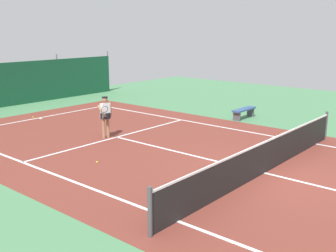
{
  "coord_description": "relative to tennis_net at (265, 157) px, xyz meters",
  "views": [
    {
      "loc": [
        -10.66,
        -5.25,
        4.19
      ],
      "look_at": [
        -0.1,
        3.67,
        0.9
      ],
      "focal_mm": 43.82,
      "sensor_mm": 36.0,
      "label": 1
    }
  ],
  "objects": [
    {
      "name": "tennis_ball_near_player",
      "position": [
        -2.59,
        4.53,
        -0.48
      ],
      "size": [
        0.07,
        0.07,
        0.07
      ],
      "primitive_type": "sphere",
      "color": "#CCDB33",
      "rests_on": "ground"
    },
    {
      "name": "tennis_player",
      "position": [
        -0.33,
        6.65,
        0.45
      ],
      "size": [
        0.78,
        0.7,
        1.64
      ],
      "rotation": [
        0.0,
        0.0,
        2.96
      ],
      "color": "#9E7051",
      "rests_on": "ground"
    },
    {
      "name": "tennis_ball_midcourt",
      "position": [
        -0.12,
        12.15,
        -0.48
      ],
      "size": [
        0.07,
        0.07,
        0.07
      ],
      "primitive_type": "sphere",
      "color": "#CCDB33",
      "rests_on": "ground"
    },
    {
      "name": "tennis_net",
      "position": [
        0.0,
        0.0,
        0.0
      ],
      "size": [
        10.12,
        0.1,
        1.1
      ],
      "color": "black",
      "rests_on": "ground"
    },
    {
      "name": "court_surface",
      "position": [
        0.0,
        0.0,
        -0.51
      ],
      "size": [
        11.02,
        26.6,
        0.01
      ],
      "color": "brown",
      "rests_on": "ground"
    },
    {
      "name": "courtside_bench",
      "position": [
        6.31,
        4.33,
        -0.14
      ],
      "size": [
        1.6,
        0.4,
        0.49
      ],
      "color": "#335184",
      "rests_on": "ground"
    },
    {
      "name": "ground_plane",
      "position": [
        0.0,
        0.0,
        -0.51
      ],
      "size": [
        36.0,
        36.0,
        0.0
      ],
      "primitive_type": "plane",
      "color": "#4C8456"
    }
  ]
}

